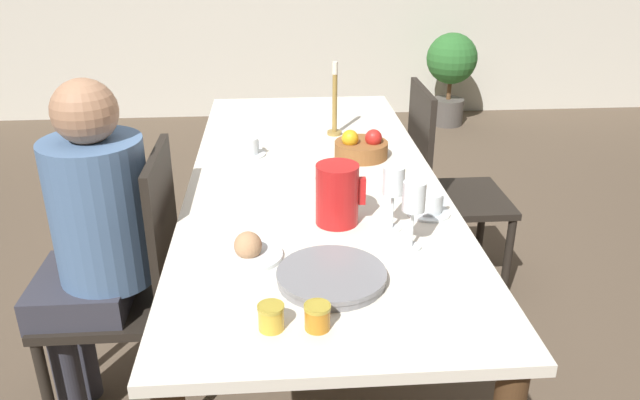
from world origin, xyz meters
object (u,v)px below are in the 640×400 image
Objects in this scene: teacup_near_person at (429,205)px; fruit_bowl at (361,147)px; red_pitcher at (337,194)px; bread_plate at (248,250)px; chair_opposite at (443,187)px; teacup_across at (248,148)px; serving_tray at (330,277)px; potted_plant at (451,68)px; wine_glass_juice at (393,184)px; jam_jar_amber at (317,315)px; candlestick_tall at (335,107)px; chair_person_side at (132,284)px; person_seated at (93,232)px; wine_glass_water at (414,200)px; jam_jar_red at (271,316)px.

teacup_near_person is 0.52m from fruit_bowl.
bread_plate is at bearing -143.20° from red_pitcher.
teacup_across is at bearing -73.09° from chair_opposite.
chair_opposite is at bearing 62.62° from serving_tray.
chair_opposite reaches higher than bread_plate.
red_pitcher reaches higher than teacup_across.
red_pitcher is at bearing -33.45° from chair_opposite.
bread_plate is at bearing -113.44° from potted_plant.
chair_opposite is at bearing 65.66° from wine_glass_juice.
candlestick_tall is (0.17, 1.34, 0.08)m from jam_jar_amber.
chair_opposite is 7.15× the size of teacup_across.
fruit_bowl is at bearing -63.12° from chair_person_side.
red_pitcher reaches higher than bread_plate.
teacup_across is at bearing 99.40° from jam_jar_amber.
person_seated is 4.33× the size of serving_tray.
teacup_across is at bearing -44.38° from person_seated.
wine_glass_juice reaches higher than teacup_near_person.
bread_plate is (-0.25, -0.19, -0.07)m from red_pitcher.
wine_glass_water reaches higher than chair_opposite.
chair_person_side reaches higher than jam_jar_amber.
bread_plate is 3.05× the size of jam_jar_red.
serving_tray is 0.90× the size of candlestick_tall.
person_seated is at bearing 135.79° from jam_jar_amber.
red_pitcher is 0.82m from candlestick_tall.
fruit_bowl reaches higher than jam_jar_amber.
bread_plate is 0.33m from jam_jar_red.
wine_glass_juice is at bearing -103.28° from chair_person_side.
person_seated reaches higher than chair_opposite.
red_pitcher reaches higher than potted_plant.
wine_glass_water is at bearing -58.73° from teacup_across.
red_pitcher is at bearing -105.01° from fruit_bowl.
chair_person_side is at bearing -136.80° from candlestick_tall.
chair_opposite is 5.18× the size of bread_plate.
fruit_bowl is 0.26× the size of potted_plant.
candlestick_tall reaches higher than teacup_near_person.
teacup_near_person is at bearing 35.14° from wine_glass_juice.
red_pitcher reaches higher than chair_person_side.
chair_opposite is 3.13× the size of candlestick_tall.
fruit_bowl is at bearing -112.00° from potted_plant.
wine_glass_water is at bearing 51.12° from jam_jar_amber.
teacup_across is 1.11m from jam_jar_red.
jam_jar_red is at bearing -131.18° from teacup_near_person.
wine_glass_juice is 0.20m from teacup_near_person.
chair_opposite is 1.36m from serving_tray.
chair_person_side reaches higher than potted_plant.
teacup_near_person is at bearing -106.66° from potted_plant.
fruit_bowl is (-0.04, 0.71, -0.10)m from wine_glass_water.
red_pitcher reaches higher than serving_tray.
candlestick_tall is at bearing 95.35° from wine_glass_juice.
red_pitcher is 0.24× the size of potted_plant.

